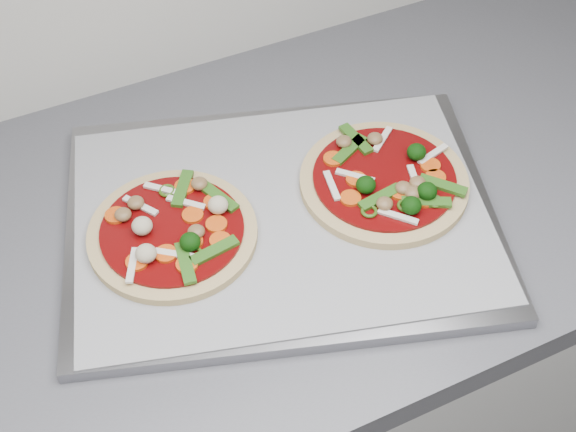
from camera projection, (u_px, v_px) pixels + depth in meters
name	position (u px, v px, depth m)	size (l,w,h in m)	color
base_cabinet	(526.00, 290.00, 1.48)	(3.60, 0.60, 0.86)	silver
baking_tray	(281.00, 218.00, 0.96)	(0.50, 0.37, 0.02)	gray
parchment	(281.00, 213.00, 0.95)	(0.48, 0.35, 0.00)	#A0A1A5
pizza_left	(173.00, 231.00, 0.92)	(0.27, 0.27, 0.03)	tan
pizza_right	(386.00, 181.00, 0.97)	(0.22, 0.22, 0.03)	tan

